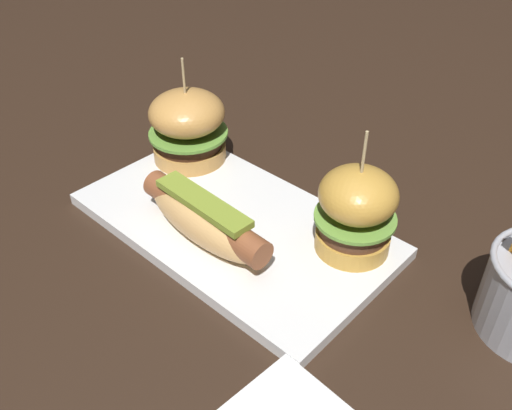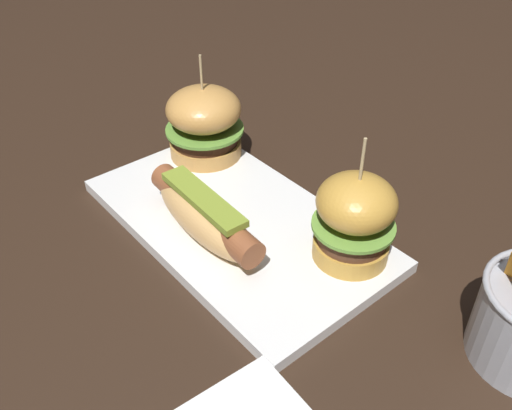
# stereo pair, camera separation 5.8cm
# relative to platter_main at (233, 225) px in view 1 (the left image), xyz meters

# --- Properties ---
(ground_plane) EXTENTS (3.00, 3.00, 0.00)m
(ground_plane) POSITION_rel_platter_main_xyz_m (0.00, 0.00, -0.01)
(ground_plane) COLOR black
(platter_main) EXTENTS (0.36, 0.20, 0.01)m
(platter_main) POSITION_rel_platter_main_xyz_m (0.00, 0.00, 0.00)
(platter_main) COLOR white
(platter_main) RESTS_ON ground
(hot_dog) EXTENTS (0.18, 0.06, 0.05)m
(hot_dog) POSITION_rel_platter_main_xyz_m (-0.00, -0.04, 0.03)
(hot_dog) COLOR #E1AA65
(hot_dog) RESTS_ON platter_main
(slider_left) EXTENTS (0.10, 0.10, 0.14)m
(slider_left) POSITION_rel_platter_main_xyz_m (-0.14, 0.06, 0.05)
(slider_left) COLOR #CC9048
(slider_left) RESTS_ON platter_main
(slider_right) EXTENTS (0.09, 0.09, 0.14)m
(slider_right) POSITION_rel_platter_main_xyz_m (0.13, 0.05, 0.06)
(slider_right) COLOR gold
(slider_right) RESTS_ON platter_main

